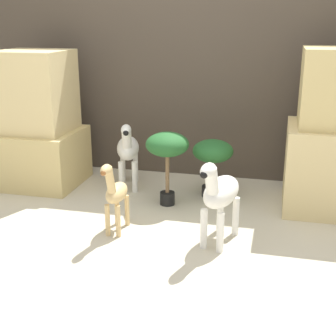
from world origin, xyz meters
TOP-DOWN VIEW (x-y plane):
  - ground_plane at (0.00, 0.00)m, footprint 14.00×14.00m
  - wall_back at (0.00, 1.68)m, footprint 6.40×0.08m
  - rock_pillar_left at (-1.30, 1.06)m, footprint 0.74×0.69m
  - rock_pillar_right at (1.30, 1.06)m, footprint 0.74×0.69m
  - zebra_right at (0.50, 0.21)m, footprint 0.30×0.56m
  - zebra_left at (-0.46, 1.13)m, footprint 0.31×0.56m
  - giraffe_figurine at (-0.26, 0.21)m, footprint 0.13×0.41m
  - potted_palm_front at (0.32, 1.09)m, footprint 0.35×0.35m
  - potted_palm_back at (-0.02, 0.82)m, footprint 0.36×0.36m

SIDE VIEW (x-z plane):
  - ground_plane at x=0.00m, z-range 0.00..0.00m
  - giraffe_figurine at x=-0.26m, z-range 0.02..0.59m
  - zebra_right at x=0.50m, z-range 0.04..0.69m
  - zebra_left at x=-0.46m, z-range 0.04..0.69m
  - potted_palm_front at x=0.32m, z-range 0.12..0.63m
  - potted_palm_back at x=-0.02m, z-range 0.18..0.80m
  - rock_pillar_left at x=-1.30m, z-range -0.06..1.18m
  - rock_pillar_right at x=1.30m, z-range -0.07..1.23m
  - wall_back at x=0.00m, z-range 0.00..2.20m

